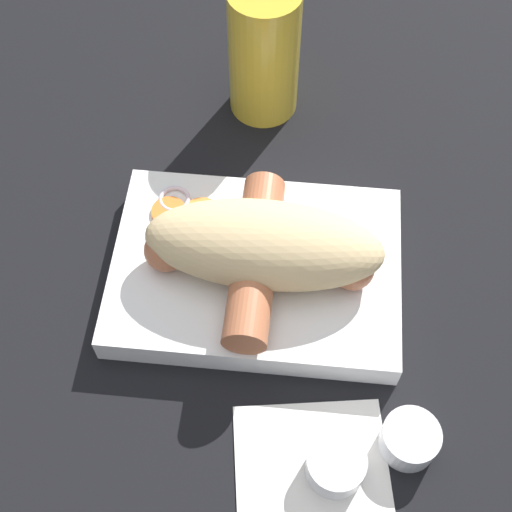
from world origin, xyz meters
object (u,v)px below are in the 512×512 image
(bread_roll, at_px, (264,248))
(sausage, at_px, (258,259))
(condiment_cup_near, at_px, (335,466))
(drink_glass, at_px, (264,53))
(condiment_cup_far, at_px, (409,440))
(food_tray, at_px, (256,270))

(bread_roll, height_order, sausage, bread_roll)
(sausage, xyz_separation_m, condiment_cup_near, (-0.07, 0.15, -0.03))
(condiment_cup_near, height_order, drink_glass, drink_glass)
(bread_roll, relative_size, condiment_cup_far, 4.44)
(sausage, height_order, condiment_cup_far, sausage)
(drink_glass, bearing_deg, bread_roll, 95.12)
(condiment_cup_far, bearing_deg, drink_glass, -67.50)
(drink_glass, bearing_deg, condiment_cup_far, 112.50)
(sausage, bearing_deg, condiment_cup_near, 115.22)
(food_tray, height_order, sausage, sausage)
(sausage, bearing_deg, bread_roll, -132.71)
(food_tray, relative_size, sausage, 1.29)
(food_tray, height_order, bread_roll, bread_roll)
(sausage, distance_m, drink_glass, 0.21)
(food_tray, relative_size, condiment_cup_near, 5.50)
(sausage, relative_size, condiment_cup_near, 4.28)
(condiment_cup_near, relative_size, drink_glass, 0.32)
(bread_roll, relative_size, condiment_cup_near, 4.44)
(food_tray, distance_m, bread_roll, 0.04)
(bread_roll, relative_size, sausage, 1.04)
(food_tray, xyz_separation_m, bread_roll, (-0.01, 0.00, 0.04))
(food_tray, bearing_deg, condiment_cup_far, 133.75)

